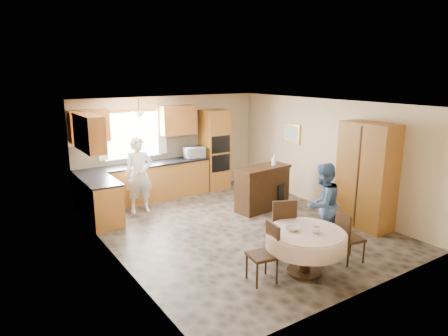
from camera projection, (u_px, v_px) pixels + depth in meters
floor at (237, 227)px, 8.12m from camera, size 5.00×6.00×0.01m
ceiling at (238, 104)px, 7.53m from camera, size 5.00×6.00×0.01m
wall_back at (170, 145)px, 10.26m from camera, size 5.00×0.02×2.50m
wall_front at (365, 211)px, 5.39m from camera, size 5.00×0.02×2.50m
wall_left at (112, 188)px, 6.49m from camera, size 0.02×6.00×2.50m
wall_right at (326, 154)px, 9.16m from camera, size 0.02×6.00×2.50m
window at (133, 135)px, 9.63m from camera, size 1.40×0.03×1.10m
curtain_left at (102, 136)px, 9.18m from camera, size 0.22×0.02×1.15m
curtain_right at (162, 131)px, 9.98m from camera, size 0.22×0.02×1.15m
base_cab_back at (145, 183)px, 9.75m from camera, size 3.30×0.60×0.88m
counter_back at (144, 165)px, 9.65m from camera, size 3.30×0.64×0.04m
base_cab_left at (101, 202)px, 8.30m from camera, size 0.60×1.20×0.88m
counter_left at (99, 181)px, 8.19m from camera, size 0.64×1.20×0.04m
backsplash at (139, 151)px, 9.82m from camera, size 3.30×0.02×0.55m
wall_cab_left at (89, 126)px, 8.88m from camera, size 0.85×0.33×0.72m
wall_cab_right at (178, 120)px, 10.05m from camera, size 0.90×0.33×0.72m
wall_cab_side at (89, 133)px, 7.89m from camera, size 0.33×1.20×0.72m
oven_tower at (215, 150)px, 10.67m from camera, size 0.66×0.62×2.12m
oven_upper at (221, 144)px, 10.37m from camera, size 0.56×0.01×0.45m
oven_lower at (221, 163)px, 10.49m from camera, size 0.56×0.01×0.45m
pendant at (139, 115)px, 9.12m from camera, size 0.36×0.36×0.18m
sideboard at (262, 190)px, 9.09m from camera, size 1.37×0.68×0.94m
space_heater at (278, 195)px, 9.31m from camera, size 0.49×0.41×0.58m
cupboard at (367, 176)px, 7.97m from camera, size 0.56×1.11×2.13m
dining_table at (305, 240)px, 6.16m from camera, size 1.24×1.24×0.70m
chair_left at (266, 250)px, 5.96m from camera, size 0.45×0.45×0.90m
chair_back at (282, 224)px, 6.79m from camera, size 0.58×0.58×1.01m
chair_right at (347, 235)px, 6.55m from camera, size 0.44×0.44×0.87m
framed_picture at (291, 134)px, 10.00m from camera, size 0.06×0.59×0.49m
microwave at (194, 152)px, 10.29m from camera, size 0.56×0.42×0.29m
person_sink at (139, 175)px, 8.87m from camera, size 0.68×0.51×1.70m
person_dining at (323, 205)px, 7.14m from camera, size 0.80×0.65×1.53m
bowl_sideboard at (253, 170)px, 8.83m from camera, size 0.28×0.28×0.06m
bottle_sideboard at (274, 161)px, 9.12m from camera, size 0.15×0.15×0.30m
cup_table at (316, 230)px, 6.03m from camera, size 0.17×0.17×0.10m
bowl_table at (293, 228)px, 6.14m from camera, size 0.22×0.22×0.07m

